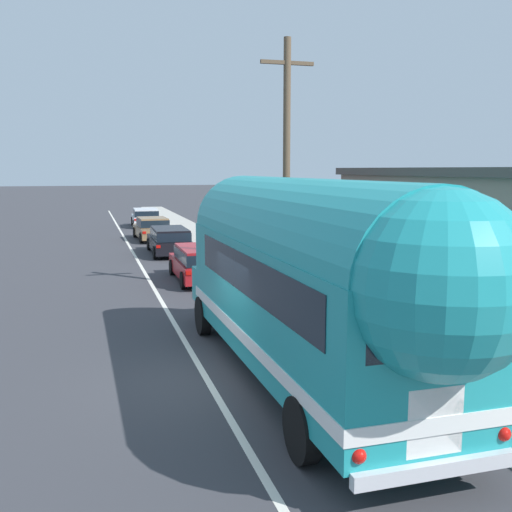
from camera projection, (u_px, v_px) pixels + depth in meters
The scene contains 9 objects.
ground_plane at pixel (207, 380), 12.16m from camera, with size 300.00×300.00×0.00m, color #38383D.
lane_markings at pixel (189, 276), 24.02m from camera, with size 3.71×80.00×0.01m.
sidewalk_slab at pixel (276, 279), 22.94m from camera, with size 2.29×90.00×0.15m, color #ADA89E.
utility_pole at pixel (287, 165), 19.59m from camera, with size 1.80×0.24×8.50m.
painted_bus at pixel (310, 275), 11.25m from camera, with size 2.70×11.71×4.12m.
car_lead at pixel (200, 261), 22.70m from camera, with size 1.91×4.45×1.37m.
car_second at pixel (169, 239), 29.95m from camera, with size 1.98×4.83×1.37m.
car_third at pixel (153, 228), 36.18m from camera, with size 2.10×4.73×1.37m.
car_fourth at pixel (145, 216), 44.41m from camera, with size 2.09×4.30×1.37m.
Camera 1 is at (-2.26, -11.48, 4.29)m, focal length 41.53 mm.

